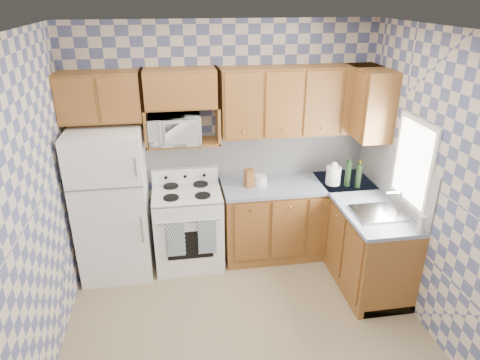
{
  "coord_description": "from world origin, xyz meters",
  "views": [
    {
      "loc": [
        -0.56,
        -3.05,
        2.96
      ],
      "look_at": [
        0.05,
        0.75,
        1.25
      ],
      "focal_mm": 32.0,
      "sensor_mm": 36.0,
      "label": 1
    }
  ],
  "objects_px": {
    "refrigerator": "(112,204)",
    "stove_body": "(188,228)",
    "microwave": "(175,129)",
    "electric_kettle": "(333,175)"
  },
  "relations": [
    {
      "from": "refrigerator",
      "to": "electric_kettle",
      "type": "distance_m",
      "value": 2.49
    },
    {
      "from": "refrigerator",
      "to": "stove_body",
      "type": "distance_m",
      "value": 0.89
    },
    {
      "from": "refrigerator",
      "to": "electric_kettle",
      "type": "height_order",
      "value": "refrigerator"
    },
    {
      "from": "electric_kettle",
      "to": "refrigerator",
      "type": "bearing_deg",
      "value": 179.06
    },
    {
      "from": "electric_kettle",
      "to": "microwave",
      "type": "bearing_deg",
      "value": 173.85
    },
    {
      "from": "stove_body",
      "to": "microwave",
      "type": "distance_m",
      "value": 1.16
    },
    {
      "from": "stove_body",
      "to": "microwave",
      "type": "xyz_separation_m",
      "value": [
        -0.09,
        0.12,
        1.15
      ]
    },
    {
      "from": "microwave",
      "to": "refrigerator",
      "type": "bearing_deg",
      "value": -168.3
    },
    {
      "from": "stove_body",
      "to": "electric_kettle",
      "type": "height_order",
      "value": "electric_kettle"
    },
    {
      "from": "refrigerator",
      "to": "microwave",
      "type": "distance_m",
      "value": 1.06
    }
  ]
}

